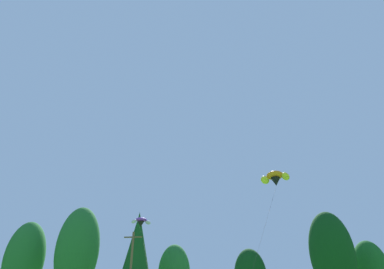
# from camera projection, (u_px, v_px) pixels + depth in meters

# --- Properties ---
(treeline_tree_b) EXTENTS (5.32, 5.32, 13.03)m
(treeline_tree_b) POSITION_uv_depth(u_px,v_px,m) (24.00, 259.00, 45.31)
(treeline_tree_b) COLOR #472D19
(treeline_tree_b) RESTS_ON ground_plane
(treeline_tree_c) EXTENTS (5.81, 5.81, 14.84)m
(treeline_tree_c) POSITION_uv_depth(u_px,v_px,m) (77.00, 250.00, 44.78)
(treeline_tree_c) COLOR #472D19
(treeline_tree_c) RESTS_ON ground_plane
(treeline_tree_d) EXTENTS (4.65, 4.65, 13.88)m
(treeline_tree_d) POSITION_uv_depth(u_px,v_px,m) (137.00, 251.00, 43.66)
(treeline_tree_d) COLOR #472D19
(treeline_tree_d) RESTS_ON ground_plane
(treeline_tree_g) EXTENTS (5.30, 5.30, 12.94)m
(treeline_tree_g) POSITION_uv_depth(u_px,v_px,m) (332.00, 253.00, 40.00)
(treeline_tree_g) COLOR #472D19
(treeline_tree_g) RESTS_ON ground_plane
(parafoil_kite_high_purple) EXTENTS (6.18, 12.99, 10.16)m
(parafoil_kite_high_purple) POSITION_uv_depth(u_px,v_px,m) (141.00, 222.00, 38.09)
(parafoil_kite_high_purple) COLOR purple
(parafoil_kite_mid_orange) EXTENTS (7.66, 18.57, 16.18)m
(parafoil_kite_mid_orange) POSITION_uv_depth(u_px,v_px,m) (275.00, 178.00, 41.12)
(parafoil_kite_mid_orange) COLOR orange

